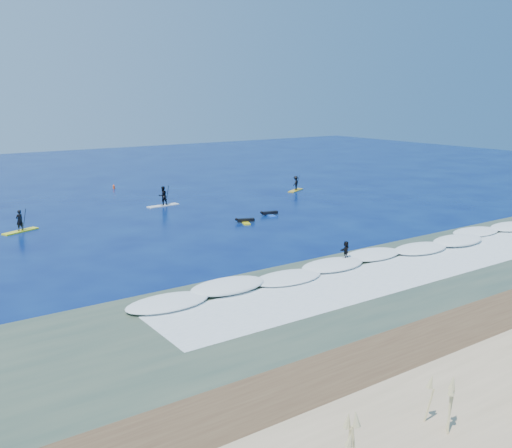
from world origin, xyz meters
TOP-DOWN VIEW (x-y plane):
  - ground at (0.00, 0.00)m, footprint 160.00×160.00m
  - shallow_water at (0.00, -14.00)m, footprint 90.00×13.00m
  - breaking_wave at (0.00, -10.00)m, footprint 40.00×6.00m
  - whitewater at (0.00, -13.00)m, footprint 34.00×5.00m
  - sup_paddler_left at (-17.48, 12.39)m, footprint 3.08×1.89m
  - sup_paddler_center at (-2.93, 15.70)m, footprint 3.42×1.12m
  - sup_paddler_right at (14.00, 15.34)m, footprint 2.88×1.97m
  - prone_paddler_near at (-0.32, 4.68)m, footprint 1.73×2.29m
  - prone_paddler_far at (3.27, 5.97)m, footprint 1.78×2.30m
  - wave_surfer at (-1.45, -9.32)m, footprint 1.86×1.07m
  - marker_buoy at (-3.08, 28.81)m, footprint 0.25×0.25m

SIDE VIEW (x-z plane):
  - ground at x=0.00m, z-range 0.00..0.00m
  - breaking_wave at x=0.00m, z-range -0.15..0.15m
  - whitewater at x=0.00m, z-range -0.01..0.01m
  - shallow_water at x=0.00m, z-range 0.00..0.01m
  - prone_paddler_near at x=-0.32m, z-range -0.07..0.39m
  - prone_paddler_far at x=3.27m, z-range -0.07..0.39m
  - marker_buoy at x=-3.08m, z-range -0.04..0.55m
  - sup_paddler_left at x=-17.48m, z-range -0.40..1.73m
  - wave_surfer at x=-1.45m, z-range 0.10..1.40m
  - sup_paddler_right at x=14.00m, z-range -0.22..1.79m
  - sup_paddler_center at x=-2.93m, z-range -0.30..2.06m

